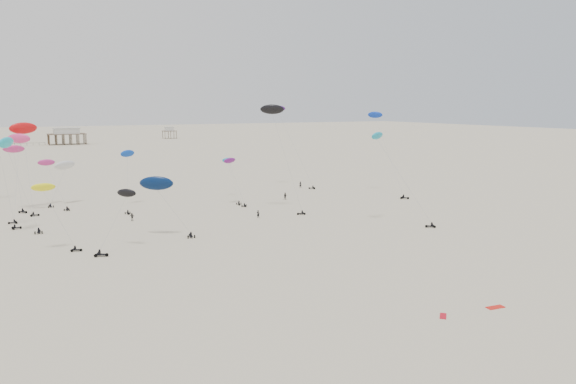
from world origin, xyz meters
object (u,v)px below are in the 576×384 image
rig_4 (385,142)px  rig_9 (285,125)px  pavilion_small (169,133)px  rig_0 (128,166)px  spectator_0 (258,218)px  pavilion_main (67,137)px

rig_4 → rig_9: 29.92m
pavilion_small → rig_0: rig_0 is taller
pavilion_small → spectator_0: size_ratio=4.79×
rig_0 → rig_4: bearing=170.2°
rig_4 → pavilion_main: bearing=-111.5°
rig_0 → rig_9: rig_9 is taller
pavilion_main → rig_4: 241.76m
rig_9 → pavilion_main: bearing=33.2°
rig_0 → rig_9: (47.10, 13.28, 8.18)m
pavilion_main → rig_4: (52.09, -235.89, 9.40)m
rig_9 → spectator_0: rig_9 is taller
rig_4 → rig_9: (-16.54, 24.63, 3.86)m
pavilion_main → rig_9: bearing=-80.4°
rig_0 → spectator_0: size_ratio=8.66×
rig_4 → spectator_0: rig_4 is taller
pavilion_main → rig_9: size_ratio=0.87×
pavilion_main → rig_4: rig_4 is taller
pavilion_small → rig_9: size_ratio=0.37×
rig_9 → rig_0: bearing=129.4°
rig_0 → rig_4: (63.65, -11.35, 4.31)m
rig_0 → rig_9: bearing=-163.9°
pavilion_small → rig_9: (-34.46, -241.26, 14.01)m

